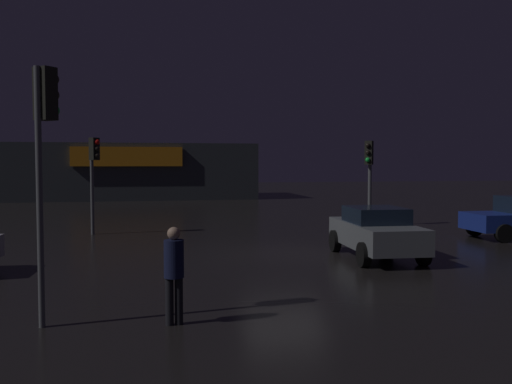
% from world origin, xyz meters
% --- Properties ---
extents(ground_plane, '(120.00, 120.00, 0.00)m').
position_xyz_m(ground_plane, '(0.00, 0.00, 0.00)').
color(ground_plane, black).
extents(store_building, '(19.15, 8.73, 4.20)m').
position_xyz_m(store_building, '(-5.34, 28.56, 2.10)').
color(store_building, '#33383D').
rests_on(store_building, ground).
extents(traffic_signal_main, '(0.42, 0.43, 4.35)m').
position_xyz_m(traffic_signal_main, '(-5.79, -6.44, 3.34)').
color(traffic_signal_main, '#595B60').
rests_on(traffic_signal_main, ground).
extents(traffic_signal_opposite, '(0.41, 0.43, 3.71)m').
position_xyz_m(traffic_signal_opposite, '(5.39, 6.29, 2.60)').
color(traffic_signal_opposite, '#595B60').
rests_on(traffic_signal_opposite, ground).
extents(traffic_signal_cross_left, '(0.42, 0.42, 3.72)m').
position_xyz_m(traffic_signal_cross_left, '(-6.06, 5.76, 2.71)').
color(traffic_signal_cross_left, '#595B60').
rests_on(traffic_signal_cross_left, ground).
extents(car_far, '(2.06, 4.08, 1.47)m').
position_xyz_m(car_far, '(2.40, -1.29, 0.77)').
color(car_far, slate).
rests_on(car_far, ground).
extents(pedestrian, '(0.37, 0.37, 1.68)m').
position_xyz_m(pedestrian, '(-3.70, -6.83, 0.98)').
color(pedestrian, black).
rests_on(pedestrian, ground).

